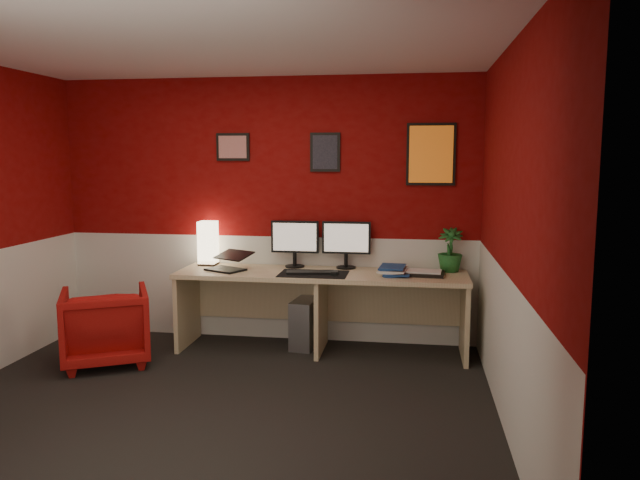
# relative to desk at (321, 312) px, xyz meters

# --- Properties ---
(ground) EXTENTS (4.00, 3.50, 0.01)m
(ground) POSITION_rel_desk_xyz_m (-0.58, -1.41, -0.36)
(ground) COLOR black
(ground) RESTS_ON ground
(ceiling) EXTENTS (4.00, 3.50, 0.01)m
(ceiling) POSITION_rel_desk_xyz_m (-0.58, -1.41, 2.13)
(ceiling) COLOR white
(ceiling) RESTS_ON ground
(wall_back) EXTENTS (4.00, 0.01, 2.50)m
(wall_back) POSITION_rel_desk_xyz_m (-0.58, 0.34, 0.89)
(wall_back) COLOR maroon
(wall_back) RESTS_ON ground
(wall_front) EXTENTS (4.00, 0.01, 2.50)m
(wall_front) POSITION_rel_desk_xyz_m (-0.58, -3.16, 0.89)
(wall_front) COLOR maroon
(wall_front) RESTS_ON ground
(wall_right) EXTENTS (0.01, 3.50, 2.50)m
(wall_right) POSITION_rel_desk_xyz_m (1.42, -1.41, 0.89)
(wall_right) COLOR maroon
(wall_right) RESTS_ON ground
(wainscot_back) EXTENTS (4.00, 0.01, 1.00)m
(wainscot_back) POSITION_rel_desk_xyz_m (-0.58, 0.34, 0.14)
(wainscot_back) COLOR silver
(wainscot_back) RESTS_ON ground
(wainscot_front) EXTENTS (4.00, 0.01, 1.00)m
(wainscot_front) POSITION_rel_desk_xyz_m (-0.58, -3.15, 0.14)
(wainscot_front) COLOR silver
(wainscot_front) RESTS_ON ground
(wainscot_right) EXTENTS (0.01, 3.50, 1.00)m
(wainscot_right) POSITION_rel_desk_xyz_m (1.42, -1.41, 0.14)
(wainscot_right) COLOR silver
(wainscot_right) RESTS_ON ground
(desk) EXTENTS (2.60, 0.65, 0.73)m
(desk) POSITION_rel_desk_xyz_m (0.00, 0.00, 0.00)
(desk) COLOR tan
(desk) RESTS_ON ground
(shoji_lamp) EXTENTS (0.16, 0.16, 0.40)m
(shoji_lamp) POSITION_rel_desk_xyz_m (-1.12, 0.21, 0.56)
(shoji_lamp) COLOR #FFE5B2
(shoji_lamp) RESTS_ON desk
(laptop) EXTENTS (0.40, 0.36, 0.22)m
(laptop) POSITION_rel_desk_xyz_m (-0.87, -0.05, 0.47)
(laptop) COLOR black
(laptop) RESTS_ON desk
(monitor_left) EXTENTS (0.45, 0.06, 0.58)m
(monitor_left) POSITION_rel_desk_xyz_m (-0.28, 0.22, 0.66)
(monitor_left) COLOR black
(monitor_left) RESTS_ON desk
(monitor_right) EXTENTS (0.45, 0.06, 0.58)m
(monitor_right) POSITION_rel_desk_xyz_m (0.20, 0.23, 0.66)
(monitor_right) COLOR black
(monitor_right) RESTS_ON desk
(desk_mat) EXTENTS (0.60, 0.38, 0.01)m
(desk_mat) POSITION_rel_desk_xyz_m (-0.05, -0.10, 0.37)
(desk_mat) COLOR black
(desk_mat) RESTS_ON desk
(keyboard) EXTENTS (0.44, 0.21, 0.02)m
(keyboard) POSITION_rel_desk_xyz_m (-0.09, -0.09, 0.38)
(keyboard) COLOR black
(keyboard) RESTS_ON desk_mat
(mouse) EXTENTS (0.06, 0.10, 0.03)m
(mouse) POSITION_rel_desk_xyz_m (0.14, -0.11, 0.39)
(mouse) COLOR black
(mouse) RESTS_ON desk_mat
(book_bottom) EXTENTS (0.23, 0.31, 0.03)m
(book_bottom) POSITION_rel_desk_xyz_m (0.56, -0.03, 0.38)
(book_bottom) COLOR navy
(book_bottom) RESTS_ON desk
(book_middle) EXTENTS (0.27, 0.35, 0.02)m
(book_middle) POSITION_rel_desk_xyz_m (0.52, 0.00, 0.41)
(book_middle) COLOR silver
(book_middle) RESTS_ON book_bottom
(book_top) EXTENTS (0.24, 0.31, 0.03)m
(book_top) POSITION_rel_desk_xyz_m (0.53, -0.00, 0.43)
(book_top) COLOR navy
(book_top) RESTS_ON book_middle
(zen_tray) EXTENTS (0.37, 0.28, 0.03)m
(zen_tray) POSITION_rel_desk_xyz_m (0.91, -0.00, 0.38)
(zen_tray) COLOR black
(zen_tray) RESTS_ON desk
(potted_plant) EXTENTS (0.25, 0.25, 0.39)m
(potted_plant) POSITION_rel_desk_xyz_m (1.14, 0.21, 0.56)
(potted_plant) COLOR #19591E
(potted_plant) RESTS_ON desk
(pc_tower) EXTENTS (0.26, 0.47, 0.45)m
(pc_tower) POSITION_rel_desk_xyz_m (-0.16, 0.13, -0.14)
(pc_tower) COLOR #99999E
(pc_tower) RESTS_ON ground
(armchair) EXTENTS (0.95, 0.95, 0.65)m
(armchair) POSITION_rel_desk_xyz_m (-1.77, -0.60, -0.04)
(armchair) COLOR #A31714
(armchair) RESTS_ON ground
(art_left) EXTENTS (0.32, 0.02, 0.26)m
(art_left) POSITION_rel_desk_xyz_m (-0.90, 0.33, 1.49)
(art_left) COLOR red
(art_left) RESTS_ON wall_back
(art_center) EXTENTS (0.28, 0.02, 0.36)m
(art_center) POSITION_rel_desk_xyz_m (-0.01, 0.33, 1.44)
(art_center) COLOR black
(art_center) RESTS_ON wall_back
(art_right) EXTENTS (0.44, 0.02, 0.56)m
(art_right) POSITION_rel_desk_xyz_m (0.95, 0.33, 1.42)
(art_right) COLOR orange
(art_right) RESTS_ON wall_back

